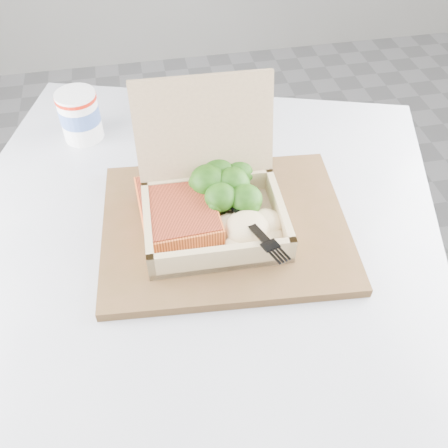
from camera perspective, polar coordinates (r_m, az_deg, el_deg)
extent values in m
cylinder|color=black|center=(1.33, -2.00, -20.93)|extent=(0.40, 0.40, 0.02)
cylinder|color=black|center=(1.04, -2.46, -14.05)|extent=(0.07, 0.07, 0.67)
cube|color=#B1B4BB|center=(0.76, -3.29, -0.82)|extent=(0.91, 0.91, 0.03)
cube|color=brown|center=(0.73, 0.09, -0.21)|extent=(0.38, 0.31, 0.02)
cube|color=tan|center=(0.71, -1.04, -0.50)|extent=(0.20, 0.16, 0.01)
cube|color=tan|center=(0.70, -8.62, -0.47)|extent=(0.02, 0.15, 0.04)
cube|color=tan|center=(0.71, 6.33, 1.25)|extent=(0.02, 0.15, 0.04)
cube|color=tan|center=(0.65, -0.15, -3.99)|extent=(0.20, 0.02, 0.04)
cube|color=tan|center=(0.75, -1.85, 4.24)|extent=(0.20, 0.02, 0.04)
cube|color=tan|center=(0.71, -2.27, 10.81)|extent=(0.20, 0.05, 0.15)
cube|color=orange|center=(0.71, -5.31, 1.57)|extent=(0.11, 0.14, 0.03)
ellipsoid|color=beige|center=(0.68, 2.68, -0.42)|extent=(0.10, 0.09, 0.03)
cube|color=black|center=(0.71, 0.43, 3.15)|extent=(0.04, 0.10, 0.02)
cube|color=black|center=(0.66, 3.62, -0.84)|extent=(0.03, 0.05, 0.01)
cylinder|color=white|center=(0.92, -16.15, 11.79)|extent=(0.07, 0.07, 0.09)
cylinder|color=#415FA8|center=(0.91, -16.21, 12.02)|extent=(0.07, 0.07, 0.03)
cylinder|color=red|center=(0.90, -16.63, 13.68)|extent=(0.07, 0.07, 0.01)
cube|color=white|center=(0.87, 3.08, 8.16)|extent=(0.10, 0.15, 0.00)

